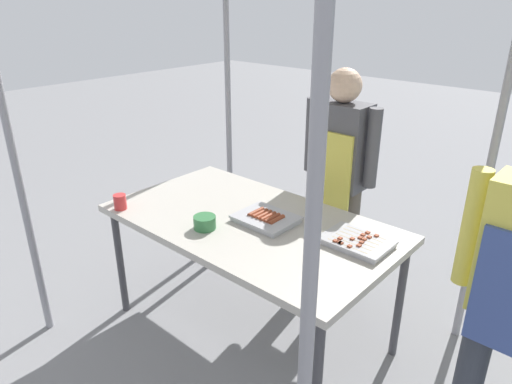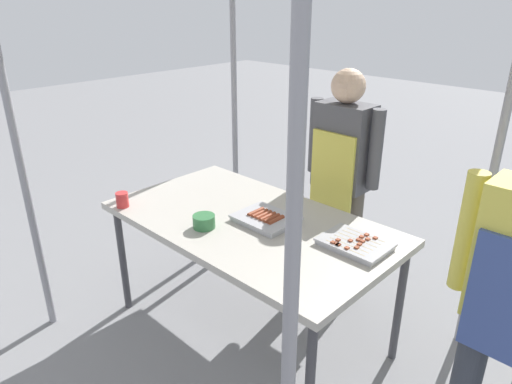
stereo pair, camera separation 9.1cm
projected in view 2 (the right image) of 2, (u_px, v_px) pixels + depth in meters
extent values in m
plane|color=slate|center=(250.00, 329.00, 2.84)|extent=(18.00, 18.00, 0.00)
cube|color=#B7B2A8|center=(250.00, 223.00, 2.56)|extent=(1.60, 0.90, 0.04)
cylinder|color=#3F3F44|center=(123.00, 260.00, 2.92)|extent=(0.04, 0.04, 0.71)
cylinder|color=#3F3F44|center=(216.00, 220.00, 3.43)|extent=(0.04, 0.04, 0.71)
cylinder|color=#3F3F44|center=(399.00, 305.00, 2.49)|extent=(0.04, 0.04, 0.71)
cylinder|color=gray|center=(19.00, 159.00, 2.50)|extent=(0.04, 0.04, 2.15)
cylinder|color=gray|center=(291.00, 314.00, 1.28)|extent=(0.04, 0.04, 2.15)
cylinder|color=gray|center=(235.00, 110.00, 3.56)|extent=(0.04, 0.04, 2.15)
cylinder|color=gray|center=(494.00, 169.00, 2.35)|extent=(0.04, 0.04, 2.15)
cube|color=#ADADB2|center=(266.00, 220.00, 2.52)|extent=(0.31, 0.25, 0.02)
cube|color=#ADADB2|center=(266.00, 217.00, 2.52)|extent=(0.32, 0.26, 0.01)
cylinder|color=brown|center=(256.00, 212.00, 2.56)|extent=(0.03, 0.12, 0.03)
cylinder|color=brown|center=(260.00, 214.00, 2.54)|extent=(0.03, 0.12, 0.03)
cylinder|color=brown|center=(264.00, 215.00, 2.52)|extent=(0.03, 0.12, 0.03)
cylinder|color=brown|center=(268.00, 217.00, 2.50)|extent=(0.03, 0.12, 0.03)
cylinder|color=brown|center=(272.00, 219.00, 2.48)|extent=(0.03, 0.12, 0.03)
cylinder|color=brown|center=(276.00, 220.00, 2.47)|extent=(0.03, 0.12, 0.03)
cube|color=#ADADB2|center=(355.00, 245.00, 2.27)|extent=(0.32, 0.22, 0.02)
cube|color=#ADADB2|center=(355.00, 242.00, 2.26)|extent=(0.33, 0.24, 0.01)
cylinder|color=tan|center=(345.00, 248.00, 2.20)|extent=(0.22, 0.01, 0.01)
cube|color=brown|center=(337.00, 245.00, 2.23)|extent=(0.02, 0.02, 0.02)
cube|color=brown|center=(338.00, 246.00, 2.23)|extent=(0.02, 0.02, 0.02)
cube|color=brown|center=(333.00, 243.00, 2.25)|extent=(0.02, 0.02, 0.02)
cube|color=brown|center=(347.00, 249.00, 2.19)|extent=(0.02, 0.02, 0.02)
cylinder|color=tan|center=(349.00, 245.00, 2.23)|extent=(0.22, 0.01, 0.01)
cube|color=brown|center=(356.00, 248.00, 2.20)|extent=(0.02, 0.02, 0.02)
cube|color=brown|center=(338.00, 241.00, 2.27)|extent=(0.02, 0.02, 0.02)
cylinder|color=tan|center=(353.00, 243.00, 2.25)|extent=(0.22, 0.01, 0.01)
cube|color=brown|center=(359.00, 245.00, 2.23)|extent=(0.02, 0.02, 0.02)
cube|color=brown|center=(350.00, 242.00, 2.26)|extent=(0.02, 0.02, 0.02)
cylinder|color=tan|center=(357.00, 240.00, 2.27)|extent=(0.22, 0.01, 0.01)
cube|color=brown|center=(362.00, 242.00, 2.25)|extent=(0.02, 0.02, 0.02)
cube|color=brown|center=(359.00, 241.00, 2.27)|extent=(0.02, 0.02, 0.02)
cylinder|color=tan|center=(361.00, 238.00, 2.30)|extent=(0.22, 0.01, 0.01)
cube|color=brown|center=(362.00, 238.00, 2.30)|extent=(0.02, 0.02, 0.02)
cube|color=brown|center=(368.00, 240.00, 2.27)|extent=(0.02, 0.02, 0.02)
cylinder|color=tan|center=(365.00, 235.00, 2.32)|extent=(0.22, 0.01, 0.01)
cube|color=brown|center=(367.00, 236.00, 2.32)|extent=(0.02, 0.02, 0.02)
cube|color=brown|center=(375.00, 239.00, 2.29)|extent=(0.02, 0.02, 0.02)
cylinder|color=#33723F|center=(204.00, 221.00, 2.45)|extent=(0.12, 0.12, 0.07)
cylinder|color=red|center=(122.00, 200.00, 2.69)|extent=(0.07, 0.07, 0.09)
cylinder|color=#595147|center=(323.00, 233.00, 3.19)|extent=(0.12, 0.12, 0.76)
cylinder|color=#595147|center=(350.00, 244.00, 3.05)|extent=(0.12, 0.12, 0.76)
cube|color=#4C4C51|center=(344.00, 146.00, 2.86)|extent=(0.34, 0.20, 0.54)
cube|color=#D8CC4C|center=(332.00, 171.00, 2.84)|extent=(0.30, 0.02, 0.48)
cylinder|color=#4C4C51|center=(315.00, 135.00, 2.99)|extent=(0.08, 0.08, 0.48)
cylinder|color=#4C4C51|center=(376.00, 150.00, 2.71)|extent=(0.08, 0.08, 0.48)
sphere|color=#D8B293|center=(348.00, 86.00, 2.72)|extent=(0.20, 0.20, 0.20)
cylinder|color=#333842|center=(465.00, 382.00, 1.96)|extent=(0.12, 0.12, 0.76)
cube|color=#384C8C|center=(511.00, 304.00, 1.62)|extent=(0.30, 0.02, 0.48)
cylinder|color=#D8CC4C|center=(468.00, 232.00, 1.77)|extent=(0.08, 0.08, 0.48)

